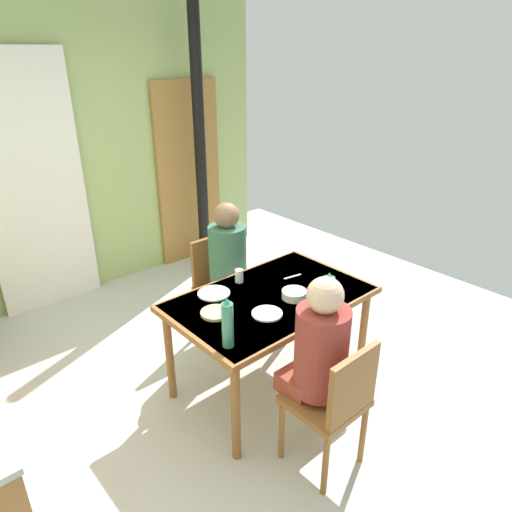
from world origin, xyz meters
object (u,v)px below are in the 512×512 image
Objects in this scene: dining_table at (270,306)px; water_bottle_green_far at (328,292)px; chair_near_diner at (335,401)px; person_far_diner at (229,256)px; person_near_diner at (319,348)px; chair_far_diner at (219,282)px; serving_bowl_center at (294,294)px; water_bottle_green_near at (228,324)px.

dining_table is 5.30× the size of water_bottle_green_far.
chair_near_diner is 1.51m from person_far_diner.
person_near_diner is at bearing 73.23° from person_far_diner.
chair_far_diner is 3.38× the size of water_bottle_green_far.
dining_table is 1.57× the size of chair_near_diner.
person_near_diner is 0.50m from water_bottle_green_far.
serving_bowl_center is at bearing 62.62° from chair_near_diner.
person_near_diner is (-0.00, 0.14, 0.28)m from chair_near_diner.
person_near_diner is 4.53× the size of serving_bowl_center.
water_bottle_green_far is at bearing 46.33° from chair_near_diner.
dining_table is 0.84m from chair_near_diner.
chair_near_diner and chair_far_diner have the same top height.
dining_table is at bearing 79.05° from chair_far_diner.
chair_far_diner is 1.33m from water_bottle_green_near.
serving_bowl_center is at bearing 105.02° from water_bottle_green_far.
person_far_diner reaches higher than dining_table.
person_near_diner is 0.53m from water_bottle_green_near.
dining_table is at bearing 130.02° from serving_bowl_center.
chair_near_diner is at bearing -90.00° from person_near_diner.
water_bottle_green_near is at bearing 122.42° from chair_near_diner.
chair_far_diner is (0.39, 1.57, 0.00)m from chair_near_diner.
person_far_diner is at bearing 73.23° from person_near_diner.
chair_near_diner is 0.79m from serving_bowl_center.
dining_table is 4.40× the size of water_bottle_green_near.
person_far_diner is 1.16m from water_bottle_green_near.
water_bottle_green_far is (0.74, -0.10, -0.03)m from water_bottle_green_near.
water_bottle_green_far is (0.02, -1.01, 0.09)m from person_far_diner.
dining_table is 1.77× the size of person_near_diner.
water_bottle_green_near is at bearing -168.90° from serving_bowl_center.
water_bottle_green_far is at bearing -74.98° from serving_bowl_center.
person_far_diner is (0.39, 1.43, 0.28)m from chair_near_diner.
person_near_diner is 1.35m from person_far_diner.
chair_near_diner is 5.12× the size of serving_bowl_center.
person_far_diner is 2.49× the size of water_bottle_green_near.
chair_near_diner is at bearing -57.58° from water_bottle_green_near.
chair_far_diner is at bearing 74.75° from person_near_diner.
chair_near_diner is 1.61m from chair_far_diner.
water_bottle_green_near is (-0.33, 0.39, 0.11)m from person_near_diner.
serving_bowl_center is (0.10, -0.12, 0.10)m from dining_table.
water_bottle_green_near reaches higher than serving_bowl_center.
water_bottle_green_near is 0.70m from serving_bowl_center.
chair_far_diner is 1.13× the size of person_near_diner.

